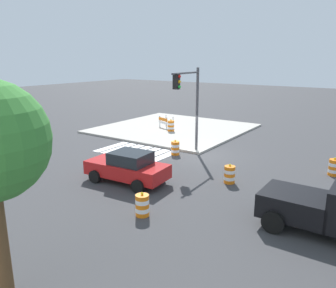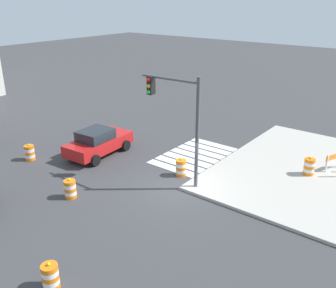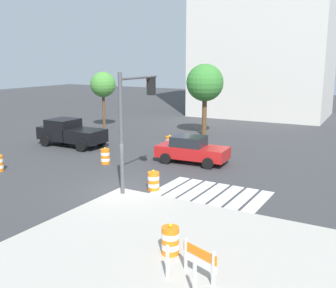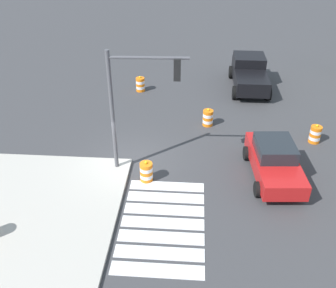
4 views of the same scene
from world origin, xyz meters
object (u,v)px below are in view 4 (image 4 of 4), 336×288
pickup_truck (249,72)px  traffic_barrel_crosswalk_end (208,118)px  traffic_barrel_median_near (140,84)px  traffic_light_pole (138,91)px  traffic_barrel_near_corner (146,172)px  traffic_barrel_median_far (315,134)px  sports_car (274,160)px

pickup_truck → traffic_barrel_crosswalk_end: bearing=-26.7°
traffic_barrel_median_near → traffic_light_pole: size_ratio=0.19×
pickup_truck → traffic_barrel_crosswalk_end: 6.15m
traffic_barrel_near_corner → traffic_barrel_median_near: (-9.36, -1.51, 0.00)m
traffic_light_pole → traffic_barrel_median_far: bearing=109.1°
sports_car → traffic_light_pole: 6.69m
traffic_barrel_crosswalk_end → traffic_barrel_median_near: (-4.21, -4.28, 0.00)m
traffic_barrel_near_corner → traffic_light_pole: size_ratio=0.19×
traffic_barrel_median_near → traffic_light_pole: (8.54, 1.18, 3.46)m
traffic_barrel_crosswalk_end → traffic_light_pole: size_ratio=0.19×
traffic_barrel_near_corner → traffic_barrel_crosswalk_end: (-5.15, 2.77, 0.00)m
sports_car → pickup_truck: 9.87m
pickup_truck → traffic_barrel_median_far: (6.85, 2.67, -0.52)m
pickup_truck → traffic_barrel_crosswalk_end: pickup_truck is taller
traffic_barrel_median_far → pickup_truck: bearing=-158.7°
pickup_truck → traffic_light_pole: size_ratio=0.94×
traffic_light_pole → traffic_barrel_median_near: bearing=-172.1°
pickup_truck → traffic_barrel_near_corner: size_ratio=5.05×
pickup_truck → traffic_barrel_near_corner: bearing=-27.5°
pickup_truck → traffic_barrel_median_near: (1.27, -7.04, -0.52)m
traffic_barrel_near_corner → traffic_barrel_median_near: size_ratio=1.00×
traffic_barrel_crosswalk_end → traffic_barrel_median_far: same height
sports_car → traffic_barrel_near_corner: 5.67m
traffic_barrel_median_far → traffic_light_pole: bearing=-70.9°
sports_car → traffic_barrel_crosswalk_end: (-4.39, -2.83, -0.36)m
traffic_barrel_median_near → traffic_light_pole: traffic_light_pole is taller
sports_car → traffic_barrel_median_near: 11.17m
traffic_barrel_median_far → sports_car: bearing=-40.6°
sports_car → traffic_barrel_crosswalk_end: 5.23m
pickup_truck → traffic_barrel_median_far: size_ratio=5.05×
traffic_barrel_crosswalk_end → traffic_barrel_median_far: (1.37, 5.42, 0.00)m
traffic_barrel_crosswalk_end → traffic_barrel_median_near: 6.01m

